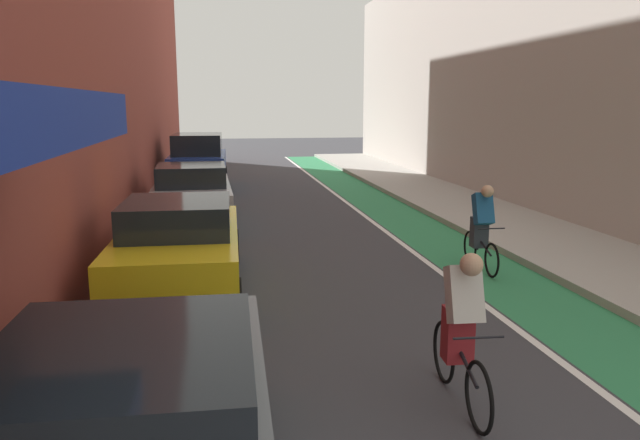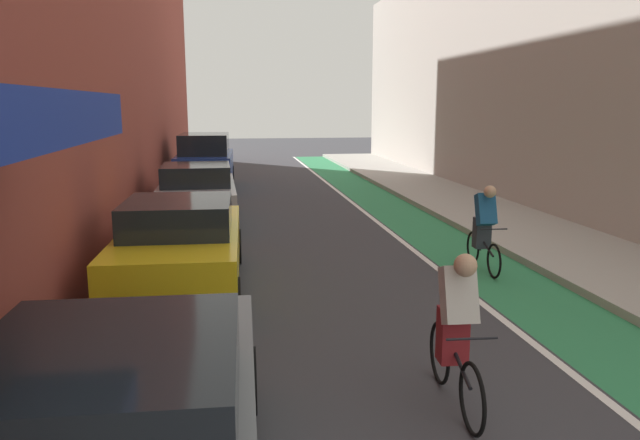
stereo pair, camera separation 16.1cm
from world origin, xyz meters
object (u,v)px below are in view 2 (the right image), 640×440
Objects in this scene: parked_sedan_yellow_cab at (181,244)px; cyclist_lead at (456,329)px; parked_sedan_gray at (119,437)px; parked_sedan_silver at (197,193)px; cyclist_mid at (484,225)px; parked_suv_blue at (205,161)px.

cyclist_lead is at bearing -55.25° from parked_sedan_yellow_cab.
parked_sedan_gray is 3.32m from cyclist_lead.
parked_sedan_silver is (0.00, 11.47, 0.00)m from parked_sedan_gray.
cyclist_lead is at bearing 26.92° from parked_sedan_gray.
parked_sedan_silver is 2.66× the size of cyclist_mid.
cyclist_lead is (2.96, -4.27, 0.02)m from parked_sedan_yellow_cab.
parked_sedan_yellow_cab is 2.57× the size of cyclist_lead.
parked_suv_blue is (-0.00, 17.94, 0.23)m from parked_sedan_gray.
parked_suv_blue is 12.82m from cyclist_mid.
cyclist_lead is at bearing -116.43° from cyclist_mid.
parked_suv_blue reaches higher than cyclist_lead.
cyclist_mid is at bearing 5.51° from parked_sedan_yellow_cab.
cyclist_lead is at bearing -73.44° from parked_sedan_silver.
parked_sedan_yellow_cab is 5.20m from cyclist_lead.
parked_sedan_gray is at bearing -90.01° from parked_sedan_silver.
cyclist_mid is (5.34, 6.29, 0.06)m from parked_sedan_gray.
parked_suv_blue is 2.61× the size of cyclist_lead.
parked_suv_blue is at bearing 90.02° from parked_sedan_silver.
parked_sedan_gray and parked_sedan_yellow_cab have the same top height.
parked_sedan_silver is at bearing 89.98° from parked_sedan_yellow_cab.
cyclist_lead is (2.96, -9.96, 0.02)m from parked_sedan_silver.
cyclist_mid is at bearing -65.37° from parked_suv_blue.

